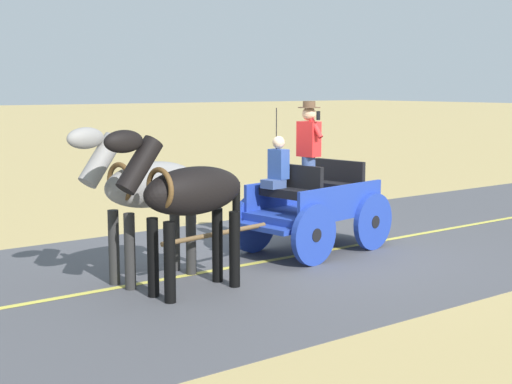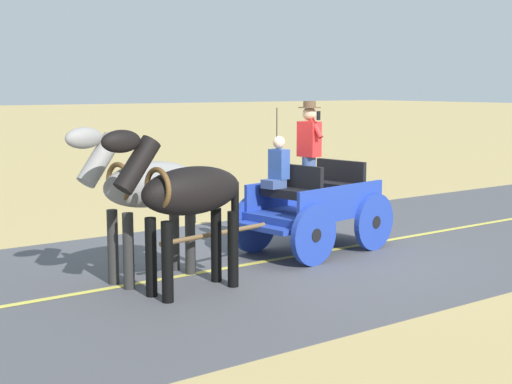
{
  "view_description": "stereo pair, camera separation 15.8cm",
  "coord_description": "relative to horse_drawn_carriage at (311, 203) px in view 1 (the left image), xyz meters",
  "views": [
    {
      "loc": [
        -8.87,
        7.7,
        2.73
      ],
      "look_at": [
        0.14,
        1.05,
        1.1
      ],
      "focal_mm": 51.01,
      "sensor_mm": 36.0,
      "label": 1
    },
    {
      "loc": [
        -8.96,
        7.57,
        2.73
      ],
      "look_at": [
        0.14,
        1.05,
        1.1
      ],
      "focal_mm": 51.01,
      "sensor_mm": 36.0,
      "label": 2
    }
  ],
  "objects": [
    {
      "name": "horse_off_side",
      "position": [
        -0.04,
        3.06,
        0.51
      ],
      "size": [
        0.82,
        2.15,
        2.21
      ],
      "color": "gray",
      "rests_on": "ground"
    },
    {
      "name": "ground_plane",
      "position": [
        -0.12,
        0.07,
        -0.82
      ],
      "size": [
        200.0,
        200.0,
        0.0
      ],
      "primitive_type": "plane",
      "color": "tan"
    },
    {
      "name": "road_centre_stripe",
      "position": [
        -0.12,
        0.07,
        -0.81
      ],
      "size": [
        0.12,
        160.0,
        0.0
      ],
      "primitive_type": "cube",
      "color": "#DBCC4C",
      "rests_on": "road_surface"
    },
    {
      "name": "horse_drawn_carriage",
      "position": [
        0.0,
        0.0,
        0.0
      ],
      "size": [
        1.78,
        4.51,
        2.5
      ],
      "color": "#1E3899",
      "rests_on": "ground"
    },
    {
      "name": "road_surface",
      "position": [
        -0.12,
        0.07,
        -0.81
      ],
      "size": [
        6.59,
        160.0,
        0.01
      ],
      "primitive_type": "cube",
      "color": "#4C4C51",
      "rests_on": "ground"
    },
    {
      "name": "horse_near_side",
      "position": [
        -0.91,
        2.92,
        0.51
      ],
      "size": [
        0.73,
        2.14,
        2.21
      ],
      "color": "black",
      "rests_on": "ground"
    }
  ]
}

